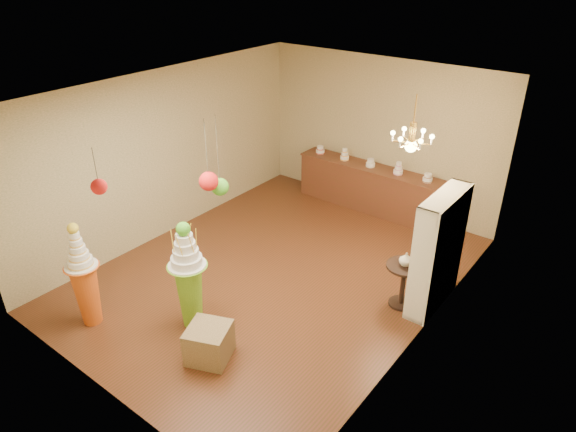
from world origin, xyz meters
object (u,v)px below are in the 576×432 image
Objects in this scene: pedestal_green at (189,282)px; sideboard at (369,187)px; round_table at (403,279)px; pedestal_orange at (86,286)px.

pedestal_green is 4.71m from sideboard.
round_table is (2.01, -2.50, -0.02)m from sideboard.
sideboard is 3.20m from round_table.
pedestal_orange reaches higher than sideboard.
sideboard is 4.33× the size of round_table.
pedestal_orange reaches higher than round_table.
pedestal_green is at bearing -134.40° from round_table.
pedestal_green is at bearing -91.86° from sideboard.
pedestal_green is 1.45m from pedestal_orange.
pedestal_orange is 2.28× the size of round_table.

